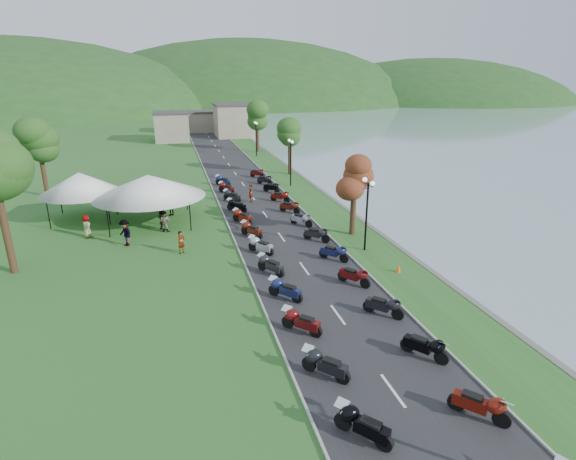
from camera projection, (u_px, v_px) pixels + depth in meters
road at (243, 184)px, 50.32m from camera, size 7.00×120.00×0.02m
hills_backdrop at (184, 103)px, 196.61m from camera, size 360.00×120.00×76.00m
far_building at (197, 123)px, 90.17m from camera, size 18.00×16.00×5.00m
moto_row_left at (265, 255)px, 29.04m from camera, size 2.60×47.13×1.10m
moto_row_right at (316, 234)px, 32.92m from camera, size 2.60×47.18×1.10m
vendor_tent_main at (150, 199)px, 36.74m from camera, size 6.02×6.02×4.00m
vendor_tent_side at (82, 196)px, 37.62m from camera, size 4.45×4.45×4.00m
tree_lakeside at (354, 191)px, 33.45m from camera, size 2.44×2.44×6.79m
pedestrian_a at (182, 253)px, 30.85m from camera, size 0.73×0.71×1.62m
pedestrian_b at (165, 231)px, 35.14m from camera, size 0.92×0.73×1.66m
pedestrian_c at (127, 246)px, 32.21m from camera, size 1.15×1.33×1.95m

